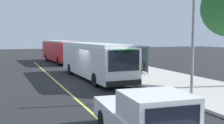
# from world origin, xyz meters

# --- Properties ---
(ground_plane) EXTENTS (120.00, 120.00, 0.00)m
(ground_plane) POSITION_xyz_m (0.00, 0.00, 0.00)
(ground_plane) COLOR #232326
(sidewalk_curb) EXTENTS (44.00, 6.40, 0.15)m
(sidewalk_curb) POSITION_xyz_m (0.00, 6.00, 0.07)
(sidewalk_curb) COLOR #B7B2A8
(sidewalk_curb) RESTS_ON ground_plane
(lane_stripe_center) EXTENTS (36.00, 0.14, 0.01)m
(lane_stripe_center) POSITION_xyz_m (0.00, -2.20, 0.00)
(lane_stripe_center) COLOR #E0D64C
(lane_stripe_center) RESTS_ON ground_plane
(transit_bus_main) EXTENTS (11.42, 2.95, 2.95)m
(transit_bus_main) POSITION_xyz_m (-1.25, 1.01, 1.62)
(transit_bus_main) COLOR white
(transit_bus_main) RESTS_ON ground_plane
(transit_bus_second) EXTENTS (10.95, 3.39, 2.95)m
(transit_bus_second) POSITION_xyz_m (-16.50, 1.09, 1.62)
(transit_bus_second) COLOR red
(transit_bus_second) RESTS_ON ground_plane
(pickup_truck) EXTENTS (5.52, 2.36, 1.85)m
(pickup_truck) POSITION_xyz_m (12.59, -1.69, 0.86)
(pickup_truck) COLOR white
(pickup_truck) RESTS_ON ground_plane
(bus_shelter) EXTENTS (2.90, 1.60, 2.48)m
(bus_shelter) POSITION_xyz_m (-2.97, 5.66, 1.92)
(bus_shelter) COLOR #333338
(bus_shelter) RESTS_ON sidewalk_curb
(waiting_bench) EXTENTS (1.60, 0.48, 0.95)m
(waiting_bench) POSITION_xyz_m (-2.63, 5.67, 0.63)
(waiting_bench) COLOR brown
(waiting_bench) RESTS_ON sidewalk_curb
(route_sign_post) EXTENTS (0.44, 0.08, 2.80)m
(route_sign_post) POSITION_xyz_m (-0.75, 3.55, 1.96)
(route_sign_post) COLOR #333338
(route_sign_post) RESTS_ON sidewalk_curb
(pedestrian_commuter) EXTENTS (0.24, 0.40, 1.69)m
(pedestrian_commuter) POSITION_xyz_m (-3.64, 3.66, 1.12)
(pedestrian_commuter) COLOR #282D47
(pedestrian_commuter) RESTS_ON sidewalk_curb
(utility_pole) EXTENTS (0.16, 0.16, 6.40)m
(utility_pole) POSITION_xyz_m (8.01, 3.62, 3.35)
(utility_pole) COLOR gray
(utility_pole) RESTS_ON sidewalk_curb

